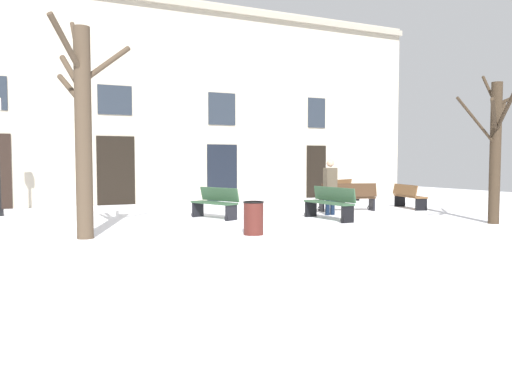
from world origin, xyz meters
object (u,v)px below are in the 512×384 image
(bench_by_litter_bin, at_px, (330,202))
(bench_facing_shops, at_px, (215,203))
(tree_right_of_center, at_px, (496,145))
(bench_back_to_back_right, at_px, (409,196))
(bench_back_to_back_left, at_px, (346,191))
(bench_near_center_tree, at_px, (348,197))
(litter_bin, at_px, (254,218))
(person_strolling, at_px, (330,184))
(tree_near_facade, at_px, (83,122))

(bench_by_litter_bin, bearing_deg, bench_facing_shops, -123.74)
(tree_right_of_center, distance_m, bench_back_to_back_right, 4.80)
(tree_right_of_center, height_order, bench_back_to_back_left, tree_right_of_center)
(bench_near_center_tree, relative_size, bench_facing_shops, 1.19)
(litter_bin, bearing_deg, bench_near_center_tree, 34.54)
(bench_back_to_back_left, xyz_separation_m, person_strolling, (-3.56, -4.09, 0.49))
(bench_near_center_tree, bearing_deg, tree_near_facade, 31.70)
(person_strolling, bearing_deg, litter_bin, -145.38)
(bench_by_litter_bin, distance_m, bench_back_to_back_left, 6.69)
(bench_back_to_back_right, bearing_deg, bench_back_to_back_left, 17.84)
(bench_by_litter_bin, bearing_deg, bench_back_to_back_right, 108.35)
(bench_by_litter_bin, distance_m, bench_facing_shops, 3.26)
(litter_bin, relative_size, bench_near_center_tree, 0.39)
(bench_facing_shops, xyz_separation_m, person_strolling, (3.50, -0.64, 0.49))
(tree_near_facade, xyz_separation_m, tree_right_of_center, (10.00, -2.09, -0.40))
(tree_right_of_center, relative_size, bench_facing_shops, 2.44)
(tree_right_of_center, xyz_separation_m, person_strolling, (-2.59, 3.77, -1.12))
(litter_bin, height_order, person_strolling, person_strolling)
(litter_bin, xyz_separation_m, bench_facing_shops, (0.44, 3.44, 0.07))
(bench_by_litter_bin, bearing_deg, litter_bin, -64.01)
(tree_right_of_center, height_order, bench_facing_shops, tree_right_of_center)
(litter_bin, xyz_separation_m, bench_near_center_tree, (5.14, 3.54, 0.09))
(bench_near_center_tree, height_order, person_strolling, person_strolling)
(tree_right_of_center, relative_size, bench_back_to_back_left, 2.49)
(tree_right_of_center, height_order, bench_back_to_back_right, tree_right_of_center)
(person_strolling, bearing_deg, tree_right_of_center, -56.14)
(litter_bin, relative_size, person_strolling, 0.44)
(litter_bin, bearing_deg, tree_right_of_center, -8.48)
(bench_back_to_back_right, xyz_separation_m, bench_by_litter_bin, (-4.39, -1.66, 0.05))
(tree_near_facade, xyz_separation_m, person_strolling, (7.41, 1.68, -1.52))
(bench_back_to_back_left, relative_size, bench_facing_shops, 0.98)
(tree_near_facade, distance_m, bench_back_to_back_right, 11.50)
(litter_bin, relative_size, bench_facing_shops, 0.46)
(bench_near_center_tree, distance_m, bench_back_to_back_left, 4.09)
(bench_near_center_tree, xyz_separation_m, person_strolling, (-1.20, -0.75, 0.47))
(bench_near_center_tree, distance_m, bench_facing_shops, 4.70)
(bench_back_to_back_right, bearing_deg, bench_by_litter_bin, 126.60)
(litter_bin, relative_size, bench_back_to_back_left, 0.47)
(bench_near_center_tree, bearing_deg, person_strolling, 47.84)
(tree_near_facade, height_order, tree_right_of_center, tree_near_facade)
(bench_back_to_back_left, bearing_deg, bench_back_to_back_right, -117.44)
(tree_near_facade, xyz_separation_m, bench_by_litter_bin, (6.69, 0.63, -1.97))
(litter_bin, distance_m, bench_by_litter_bin, 3.67)
(tree_near_facade, height_order, person_strolling, tree_near_facade)
(person_strolling, bearing_deg, tree_near_facade, -167.93)
(bench_back_to_back_left, height_order, person_strolling, person_strolling)
(bench_back_to_back_right, distance_m, bench_facing_shops, 7.18)
(tree_right_of_center, xyz_separation_m, bench_back_to_back_left, (0.96, 7.86, -1.61))
(tree_right_of_center, bearing_deg, person_strolling, 124.56)
(bench_back_to_back_left, bearing_deg, bench_facing_shops, 176.64)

